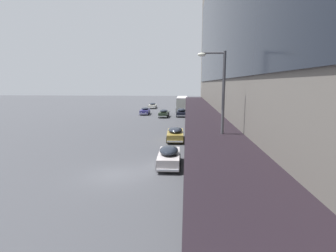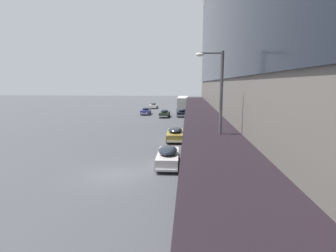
{
  "view_description": "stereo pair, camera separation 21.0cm",
  "coord_description": "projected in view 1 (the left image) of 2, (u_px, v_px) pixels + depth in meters",
  "views": [
    {
      "loc": [
        4.84,
        -17.27,
        6.34
      ],
      "look_at": [
        2.71,
        13.91,
        1.27
      ],
      "focal_mm": 28.0,
      "sensor_mm": 36.0,
      "label": 1
    },
    {
      "loc": [
        5.05,
        -17.26,
        6.34
      ],
      "look_at": [
        2.71,
        13.91,
        1.27
      ],
      "focal_mm": 28.0,
      "sensor_mm": 36.0,
      "label": 2
    }
  ],
  "objects": [
    {
      "name": "sedan_oncoming_rear",
      "position": [
        153.0,
        105.0,
        67.96
      ],
      "size": [
        2.03,
        5.05,
        1.42
      ],
      "color": "beige",
      "rests_on": "ground"
    },
    {
      "name": "sedan_lead_near",
      "position": [
        145.0,
        111.0,
        54.3
      ],
      "size": [
        1.95,
        4.64,
        1.49
      ],
      "color": "navy",
      "rests_on": "ground"
    },
    {
      "name": "sedan_far_back",
      "position": [
        169.0,
        156.0,
        20.24
      ],
      "size": [
        1.83,
        4.39,
        1.59
      ],
      "color": "beige",
      "rests_on": "ground"
    },
    {
      "name": "sidewalk_kerb",
      "position": [
        277.0,
        178.0,
        17.6
      ],
      "size": [
        10.0,
        180.0,
        0.15
      ],
      "primitive_type": "cube",
      "color": "#A5A18A",
      "rests_on": "ground"
    },
    {
      "name": "pedestrian_at_kerb",
      "position": [
        211.0,
        149.0,
        21.02
      ],
      "size": [
        0.41,
        0.54,
        1.86
      ],
      "color": "#1F3237",
      "rests_on": "sidewalk_kerb"
    },
    {
      "name": "sedan_lead_mid",
      "position": [
        175.0,
        134.0,
        29.44
      ],
      "size": [
        2.01,
        4.81,
        1.5
      ],
      "color": "olive",
      "rests_on": "ground"
    },
    {
      "name": "ground",
      "position": [
        116.0,
        175.0,
        18.35
      ],
      "size": [
        240.0,
        240.0,
        0.0
      ],
      "primitive_type": "plane",
      "color": "#414247"
    },
    {
      "name": "street_lamp",
      "position": [
        220.0,
        115.0,
        14.17
      ],
      "size": [
        1.5,
        0.28,
        7.87
      ],
      "color": "#4C4C51",
      "rests_on": "sidewalk_kerb"
    },
    {
      "name": "transit_bus_kerbside_front",
      "position": [
        182.0,
        103.0,
        60.82
      ],
      "size": [
        2.7,
        10.44,
        3.28
      ],
      "color": "silver",
      "rests_on": "ground"
    },
    {
      "name": "sedan_oncoming_front",
      "position": [
        182.0,
        112.0,
        51.01
      ],
      "size": [
        2.04,
        4.5,
        1.62
      ],
      "color": "black",
      "rests_on": "ground"
    },
    {
      "name": "sedan_second_near",
      "position": [
        164.0,
        113.0,
        49.91
      ],
      "size": [
        1.89,
        4.38,
        1.52
      ],
      "color": "#243222",
      "rests_on": "ground"
    }
  ]
}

